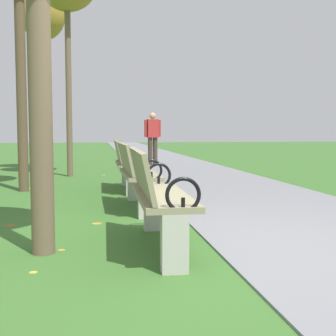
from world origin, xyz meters
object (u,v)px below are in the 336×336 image
(park_bench_1, at_px, (156,195))
(pedestrian_walking, at_px, (153,136))
(tree_4, at_px, (42,20))
(park_bench_2, at_px, (136,173))
(park_bench_3, at_px, (126,163))

(park_bench_1, height_order, pedestrian_walking, pedestrian_walking)
(tree_4, bearing_deg, pedestrian_walking, 24.20)
(park_bench_1, xyz_separation_m, park_bench_2, (-0.00, 2.16, 0.00))
(park_bench_3, relative_size, pedestrian_walking, 0.99)
(park_bench_1, xyz_separation_m, park_bench_3, (-0.00, 4.16, 0.00))
(park_bench_1, relative_size, park_bench_3, 1.00)
(park_bench_2, relative_size, tree_4, 0.34)
(park_bench_3, bearing_deg, tree_4, 113.04)
(park_bench_2, bearing_deg, park_bench_1, -90.00)
(park_bench_3, bearing_deg, park_bench_2, -90.00)
(park_bench_1, distance_m, pedestrian_walking, 10.08)
(park_bench_1, bearing_deg, pedestrian_walking, 83.15)
(park_bench_2, relative_size, pedestrian_walking, 0.99)
(pedestrian_walking, bearing_deg, park_bench_3, -101.61)
(park_bench_2, distance_m, park_bench_3, 2.00)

